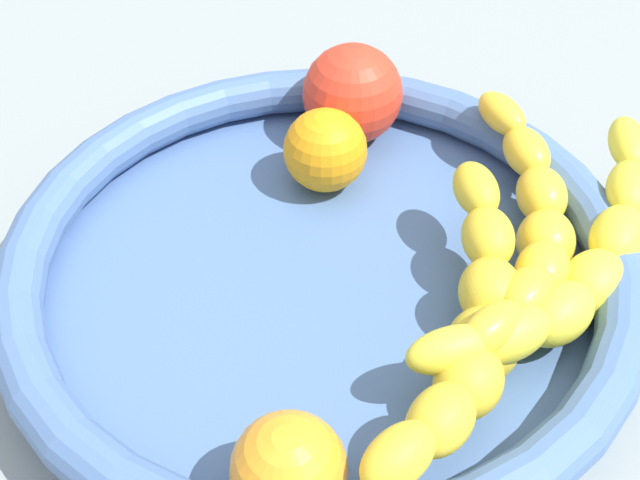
# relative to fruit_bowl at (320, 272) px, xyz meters

# --- Properties ---
(kitchen_counter) EXTENTS (1.20, 1.20, 0.03)m
(kitchen_counter) POSITION_rel_fruit_bowl_xyz_m (0.00, 0.00, -0.04)
(kitchen_counter) COLOR gray
(kitchen_counter) RESTS_ON ground
(fruit_bowl) EXTENTS (0.36, 0.36, 0.05)m
(fruit_bowl) POSITION_rel_fruit_bowl_xyz_m (0.00, 0.00, 0.00)
(fruit_bowl) COLOR #48689D
(fruit_bowl) RESTS_ON kitchen_counter
(banana_draped_left) EXTENTS (0.09, 0.22, 0.05)m
(banana_draped_left) POSITION_rel_fruit_bowl_xyz_m (0.10, 0.06, 0.02)
(banana_draped_left) COLOR yellow
(banana_draped_left) RESTS_ON fruit_bowl
(banana_draped_right) EXTENTS (0.11, 0.24, 0.05)m
(banana_draped_right) POSITION_rel_fruit_bowl_xyz_m (0.13, 0.04, 0.02)
(banana_draped_right) COLOR yellow
(banana_draped_right) RESTS_ON fruit_bowl
(banana_arching_top) EXTENTS (0.07, 0.23, 0.05)m
(banana_arching_top) POSITION_rel_fruit_bowl_xyz_m (0.09, -0.03, 0.02)
(banana_arching_top) COLOR yellow
(banana_arching_top) RESTS_ON fruit_bowl
(orange_front) EXTENTS (0.05, 0.05, 0.05)m
(orange_front) POSITION_rel_fruit_bowl_xyz_m (-0.03, 0.08, 0.02)
(orange_front) COLOR orange
(orange_front) RESTS_ON fruit_bowl
(orange_mid_left) EXTENTS (0.05, 0.05, 0.05)m
(orange_mid_left) POSITION_rel_fruit_bowl_xyz_m (0.04, -0.13, 0.02)
(orange_mid_left) COLOR orange
(orange_mid_left) RESTS_ON fruit_bowl
(tomato_red) EXTENTS (0.07, 0.07, 0.07)m
(tomato_red) POSITION_rel_fruit_bowl_xyz_m (-0.03, 0.13, 0.03)
(tomato_red) COLOR red
(tomato_red) RESTS_ON fruit_bowl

